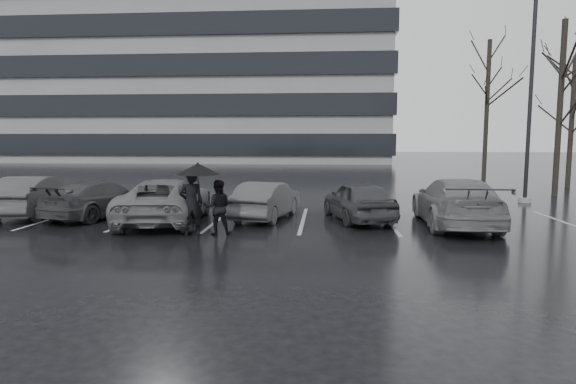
{
  "coord_description": "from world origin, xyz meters",
  "views": [
    {
      "loc": [
        1.31,
        -13.16,
        2.71
      ],
      "look_at": [
        0.22,
        1.0,
        1.1
      ],
      "focal_mm": 30.0,
      "sensor_mm": 36.0,
      "label": 1
    }
  ],
  "objects_px": {
    "car_west_b": "(166,201)",
    "tree_east": "(560,109)",
    "car_main": "(358,200)",
    "car_east": "(456,202)",
    "pedestrian_right": "(218,207)",
    "car_west_a": "(267,200)",
    "tree_ne": "(572,123)",
    "pedestrian_left": "(191,203)",
    "car_west_d": "(33,196)",
    "car_west_c": "(100,199)",
    "lamp_post": "(530,101)",
    "tree_north": "(487,112)"
  },
  "relations": [
    {
      "from": "car_west_b",
      "to": "tree_east",
      "type": "bearing_deg",
      "value": -158.51
    },
    {
      "from": "car_main",
      "to": "car_west_b",
      "type": "bearing_deg",
      "value": -6.6
    },
    {
      "from": "car_main",
      "to": "car_east",
      "type": "distance_m",
      "value": 3.02
    },
    {
      "from": "pedestrian_right",
      "to": "tree_east",
      "type": "xyz_separation_m",
      "value": [
        13.68,
        10.05,
        3.23
      ]
    },
    {
      "from": "car_main",
      "to": "car_west_a",
      "type": "height_order",
      "value": "car_main"
    },
    {
      "from": "car_west_a",
      "to": "pedestrian_right",
      "type": "distance_m",
      "value": 2.98
    },
    {
      "from": "car_west_b",
      "to": "tree_ne",
      "type": "height_order",
      "value": "tree_ne"
    },
    {
      "from": "pedestrian_right",
      "to": "pedestrian_left",
      "type": "bearing_deg",
      "value": 9.46
    },
    {
      "from": "pedestrian_right",
      "to": "car_main",
      "type": "bearing_deg",
      "value": -158.43
    },
    {
      "from": "car_west_d",
      "to": "tree_ne",
      "type": "height_order",
      "value": "tree_ne"
    },
    {
      "from": "car_west_c",
      "to": "tree_east",
      "type": "distance_m",
      "value": 20.07
    },
    {
      "from": "tree_east",
      "to": "car_west_b",
      "type": "bearing_deg",
      "value": -152.27
    },
    {
      "from": "car_east",
      "to": "lamp_post",
      "type": "relative_size",
      "value": 0.56
    },
    {
      "from": "lamp_post",
      "to": "tree_ne",
      "type": "distance_m",
      "value": 8.03
    },
    {
      "from": "car_west_c",
      "to": "car_west_a",
      "type": "bearing_deg",
      "value": -161.06
    },
    {
      "from": "pedestrian_left",
      "to": "lamp_post",
      "type": "height_order",
      "value": "lamp_post"
    },
    {
      "from": "car_east",
      "to": "car_west_d",
      "type": "bearing_deg",
      "value": -1.83
    },
    {
      "from": "car_west_d",
      "to": "car_east",
      "type": "bearing_deg",
      "value": 168.37
    },
    {
      "from": "car_west_a",
      "to": "pedestrian_right",
      "type": "xyz_separation_m",
      "value": [
        -1.04,
        -2.79,
        0.15
      ]
    },
    {
      "from": "lamp_post",
      "to": "car_west_b",
      "type": "bearing_deg",
      "value": -156.42
    },
    {
      "from": "car_main",
      "to": "tree_east",
      "type": "relative_size",
      "value": 0.48
    },
    {
      "from": "tree_ne",
      "to": "car_east",
      "type": "bearing_deg",
      "value": -127.05
    },
    {
      "from": "car_main",
      "to": "car_west_a",
      "type": "bearing_deg",
      "value": -17.38
    },
    {
      "from": "car_west_a",
      "to": "car_west_c",
      "type": "bearing_deg",
      "value": 13.35
    },
    {
      "from": "tree_north",
      "to": "lamp_post",
      "type": "bearing_deg",
      "value": -97.86
    },
    {
      "from": "pedestrian_left",
      "to": "car_west_c",
      "type": "bearing_deg",
      "value": -56.88
    },
    {
      "from": "pedestrian_right",
      "to": "car_east",
      "type": "bearing_deg",
      "value": -176.2
    },
    {
      "from": "car_west_a",
      "to": "car_east",
      "type": "height_order",
      "value": "car_east"
    },
    {
      "from": "car_west_d",
      "to": "car_east",
      "type": "distance_m",
      "value": 14.19
    },
    {
      "from": "tree_east",
      "to": "tree_ne",
      "type": "relative_size",
      "value": 1.14
    },
    {
      "from": "pedestrian_right",
      "to": "tree_north",
      "type": "distance_m",
      "value": 21.53
    },
    {
      "from": "tree_east",
      "to": "car_main",
      "type": "bearing_deg",
      "value": -142.36
    },
    {
      "from": "car_east",
      "to": "tree_ne",
      "type": "bearing_deg",
      "value": -125.28
    },
    {
      "from": "car_west_a",
      "to": "tree_north",
      "type": "height_order",
      "value": "tree_north"
    },
    {
      "from": "pedestrian_right",
      "to": "tree_ne",
      "type": "height_order",
      "value": "tree_ne"
    },
    {
      "from": "car_west_b",
      "to": "car_west_a",
      "type": "bearing_deg",
      "value": -168.1
    },
    {
      "from": "lamp_post",
      "to": "tree_north",
      "type": "bearing_deg",
      "value": 82.14
    },
    {
      "from": "car_west_b",
      "to": "tree_north",
      "type": "bearing_deg",
      "value": -140.23
    },
    {
      "from": "tree_east",
      "to": "tree_north",
      "type": "xyz_separation_m",
      "value": [
        -1.0,
        7.0,
        0.25
      ]
    },
    {
      "from": "car_main",
      "to": "car_west_a",
      "type": "xyz_separation_m",
      "value": [
        -3.04,
        0.14,
        -0.04
      ]
    },
    {
      "from": "car_west_c",
      "to": "tree_north",
      "type": "bearing_deg",
      "value": -122.76
    },
    {
      "from": "car_west_a",
      "to": "tree_ne",
      "type": "distance_m",
      "value": 19.08
    },
    {
      "from": "car_main",
      "to": "tree_north",
      "type": "distance_m",
      "value": 17.15
    },
    {
      "from": "tree_east",
      "to": "tree_ne",
      "type": "bearing_deg",
      "value": 57.99
    },
    {
      "from": "lamp_post",
      "to": "tree_east",
      "type": "height_order",
      "value": "lamp_post"
    },
    {
      "from": "car_west_b",
      "to": "tree_ne",
      "type": "xyz_separation_m",
      "value": [
        18.25,
        12.28,
        2.8
      ]
    },
    {
      "from": "tree_ne",
      "to": "car_main",
      "type": "bearing_deg",
      "value": -136.69
    },
    {
      "from": "car_west_b",
      "to": "car_west_d",
      "type": "xyz_separation_m",
      "value": [
        -5.08,
        1.02,
        -0.01
      ]
    },
    {
      "from": "car_west_a",
      "to": "pedestrian_left",
      "type": "distance_m",
      "value": 3.51
    },
    {
      "from": "lamp_post",
      "to": "car_main",
      "type": "bearing_deg",
      "value": -145.61
    }
  ]
}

